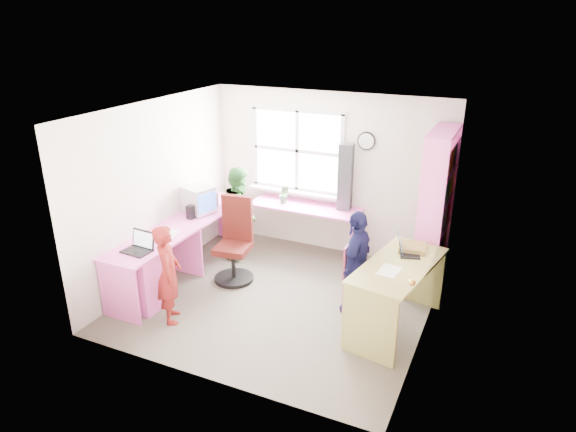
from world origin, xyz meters
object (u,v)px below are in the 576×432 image
Objects in this scene: bookshelf at (435,215)px; person_navy at (357,262)px; l_desk at (180,257)px; wooden_chair at (356,275)px; right_desk at (397,282)px; laptop_left at (140,246)px; swivel_chair at (235,245)px; potted_plant at (284,194)px; person_green at (241,212)px; cd_tower at (345,177)px; person_red at (169,274)px; crt_monitor at (198,200)px; laptop_right at (406,249)px.

bookshelf reaches higher than person_navy.
wooden_chair is at bearing 11.57° from l_desk.
right_desk is 3.06m from laptop_left.
swivel_chair is 3.23× the size of laptop_left.
person_navy reaches higher than potted_plant.
wooden_chair is 2.19m from person_green.
cd_tower is (-1.16, 1.57, 0.64)m from right_desk.
potted_plant is 0.20× the size of person_green.
cd_tower reaches higher than l_desk.
person_red is (-0.38, -2.35, -0.29)m from potted_plant.
laptop_left is 2.61m from person_navy.
crt_monitor reaches higher than wooden_chair.
person_navy is (1.91, 1.11, 0.05)m from person_red.
cd_tower reaches higher than right_desk.
person_navy is (2.25, 0.44, 0.19)m from l_desk.
bookshelf is 3.40m from person_red.
right_desk is 4.16× the size of laptop_right.
bookshelf is at bearing -96.89° from person_green.
person_navy reaches higher than swivel_chair.
laptop_right is at bearing 103.70° from person_navy.
cd_tower is at bearing 136.59° from right_desk.
cd_tower is at bearing 165.33° from bookshelf.
right_desk is 5.48× the size of potted_plant.
person_green is (0.43, 0.42, -0.27)m from crt_monitor.
person_navy is (2.41, 0.98, -0.16)m from laptop_left.
laptop_right is at bearing -28.67° from potted_plant.
right_desk is 3.15× the size of crt_monitor.
person_navy is at bearing 11.15° from l_desk.
potted_plant is 0.21× the size of person_navy.
l_desk is 2.17× the size of person_green.
l_desk is 10.66× the size of potted_plant.
l_desk is at bearing 158.73° from person_green.
potted_plant is at bearing 60.97° from crt_monitor.
person_green is at bearing -109.48° from person_navy.
crt_monitor reaches higher than l_desk.
l_desk is 2.80m from right_desk.
l_desk is 1.95× the size of right_desk.
laptop_right is (-0.17, -0.92, -0.13)m from bookshelf.
person_green reaches higher than l_desk.
person_green is at bearing 156.93° from wooden_chair.
swivel_chair is 0.89× the size of person_navy.
person_green reaches higher than swivel_chair.
right_desk is 1.11× the size of person_green.
person_green reaches higher than laptop_right.
person_red is (-2.62, -2.14, -0.40)m from bookshelf.
cd_tower is 1.62m from person_navy.
laptop_right is 0.30× the size of person_red.
person_navy is at bearing -124.56° from bookshelf.
person_red reaches higher than potted_plant.
crt_monitor is (-2.46, 0.37, 0.48)m from wooden_chair.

